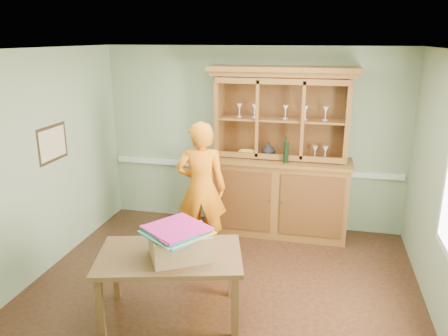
% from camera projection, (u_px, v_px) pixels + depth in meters
% --- Properties ---
extents(floor, '(4.50, 4.50, 0.00)m').
position_uv_depth(floor, '(223.00, 289.00, 5.09)').
color(floor, '#4C2C18').
rests_on(floor, ground).
extents(ceiling, '(4.50, 4.50, 0.00)m').
position_uv_depth(ceiling, '(222.00, 49.00, 4.31)').
color(ceiling, white).
rests_on(ceiling, wall_back).
extents(wall_back, '(4.50, 0.00, 4.50)m').
position_uv_depth(wall_back, '(253.00, 138.00, 6.57)').
color(wall_back, gray).
rests_on(wall_back, floor).
extents(wall_left, '(0.00, 4.00, 4.00)m').
position_uv_depth(wall_left, '(38.00, 166.00, 5.18)').
color(wall_left, gray).
rests_on(wall_left, floor).
extents(wall_front, '(4.50, 0.00, 4.50)m').
position_uv_depth(wall_front, '(152.00, 272.00, 2.83)').
color(wall_front, gray).
rests_on(wall_front, floor).
extents(chair_rail, '(4.41, 0.05, 0.08)m').
position_uv_depth(chair_rail, '(252.00, 167.00, 6.67)').
color(chair_rail, silver).
rests_on(chair_rail, wall_back).
extents(framed_map, '(0.03, 0.60, 0.46)m').
position_uv_depth(framed_map, '(53.00, 144.00, 5.40)').
color(framed_map, '#322214').
rests_on(framed_map, wall_left).
extents(china_hutch, '(2.07, 0.68, 2.43)m').
position_uv_depth(china_hutch, '(278.00, 178.00, 6.36)').
color(china_hutch, brown).
rests_on(china_hutch, floor).
extents(dining_table, '(1.61, 1.20, 0.72)m').
position_uv_depth(dining_table, '(170.00, 262.00, 4.42)').
color(dining_table, brown).
rests_on(dining_table, floor).
extents(cardboard_box, '(0.71, 0.67, 0.26)m').
position_uv_depth(cardboard_box, '(180.00, 245.00, 4.31)').
color(cardboard_box, '#9F7452').
rests_on(cardboard_box, dining_table).
extents(kite_stack, '(0.73, 0.73, 0.06)m').
position_uv_depth(kite_stack, '(176.00, 230.00, 4.25)').
color(kite_stack, blue).
rests_on(kite_stack, cardboard_box).
extents(person, '(0.73, 0.55, 1.80)m').
position_uv_depth(person, '(201.00, 189.00, 5.75)').
color(person, orange).
rests_on(person, floor).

